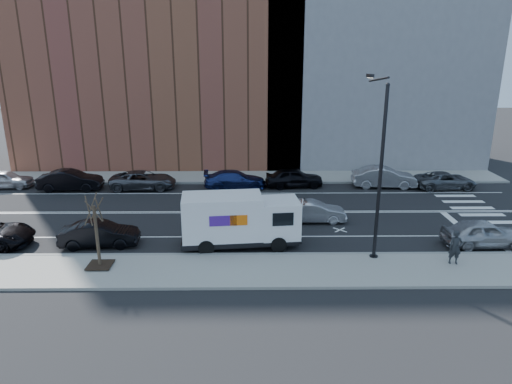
{
  "coord_description": "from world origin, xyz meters",
  "views": [
    {
      "loc": [
        0.61,
        -29.19,
        10.43
      ],
      "look_at": [
        0.89,
        0.1,
        1.4
      ],
      "focal_mm": 32.0,
      "sensor_mm": 36.0,
      "label": 1
    }
  ],
  "objects_px": {
    "far_parked_a": "(5,179)",
    "driving_sedan": "(313,212)",
    "near_parked_front": "(484,233)",
    "far_parked_b": "(71,180)",
    "fedex_van": "(239,220)",
    "pedestrian": "(455,247)"
  },
  "relations": [
    {
      "from": "driving_sedan",
      "to": "pedestrian",
      "type": "relative_size",
      "value": 2.34
    },
    {
      "from": "far_parked_b",
      "to": "driving_sedan",
      "type": "distance_m",
      "value": 19.5
    },
    {
      "from": "far_parked_a",
      "to": "far_parked_b",
      "type": "distance_m",
      "value": 5.48
    },
    {
      "from": "far_parked_a",
      "to": "far_parked_b",
      "type": "relative_size",
      "value": 0.87
    },
    {
      "from": "far_parked_b",
      "to": "pedestrian",
      "type": "relative_size",
      "value": 2.76
    },
    {
      "from": "driving_sedan",
      "to": "pedestrian",
      "type": "xyz_separation_m",
      "value": [
        6.29,
        -6.42,
        0.35
      ]
    },
    {
      "from": "fedex_van",
      "to": "pedestrian",
      "type": "distance_m",
      "value": 11.24
    },
    {
      "from": "far_parked_b",
      "to": "pedestrian",
      "type": "xyz_separation_m",
      "value": [
        24.44,
        -13.57,
        0.23
      ]
    },
    {
      "from": "far_parked_b",
      "to": "fedex_van",
      "type": "bearing_deg",
      "value": -132.55
    },
    {
      "from": "far_parked_a",
      "to": "driving_sedan",
      "type": "xyz_separation_m",
      "value": [
        23.59,
        -7.79,
        -0.04
      ]
    },
    {
      "from": "far_parked_b",
      "to": "near_parked_front",
      "type": "bearing_deg",
      "value": -115.89
    },
    {
      "from": "fedex_van",
      "to": "driving_sedan",
      "type": "bearing_deg",
      "value": 33.66
    },
    {
      "from": "driving_sedan",
      "to": "near_parked_front",
      "type": "bearing_deg",
      "value": -113.92
    },
    {
      "from": "fedex_van",
      "to": "far_parked_b",
      "type": "relative_size",
      "value": 1.39
    },
    {
      "from": "far_parked_a",
      "to": "driving_sedan",
      "type": "bearing_deg",
      "value": -111.47
    },
    {
      "from": "far_parked_a",
      "to": "near_parked_front",
      "type": "bearing_deg",
      "value": -113.03
    },
    {
      "from": "far_parked_a",
      "to": "driving_sedan",
      "type": "height_order",
      "value": "far_parked_a"
    },
    {
      "from": "driving_sedan",
      "to": "far_parked_a",
      "type": "bearing_deg",
      "value": 71.61
    },
    {
      "from": "near_parked_front",
      "to": "fedex_van",
      "type": "bearing_deg",
      "value": 87.23
    },
    {
      "from": "far_parked_b",
      "to": "near_parked_front",
      "type": "xyz_separation_m",
      "value": [
        27.11,
        -11.1,
        -0.03
      ]
    },
    {
      "from": "far_parked_b",
      "to": "pedestrian",
      "type": "height_order",
      "value": "pedestrian"
    },
    {
      "from": "near_parked_front",
      "to": "far_parked_b",
      "type": "bearing_deg",
      "value": 65.71
    }
  ]
}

